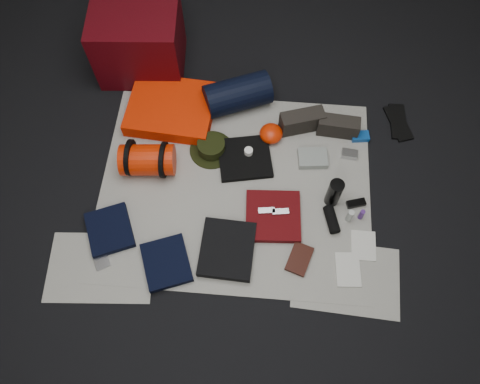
# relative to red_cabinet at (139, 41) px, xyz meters

# --- Properties ---
(floor) EXTENTS (4.50, 4.50, 0.02)m
(floor) POSITION_rel_red_cabinet_xyz_m (0.70, -0.89, -0.24)
(floor) COLOR black
(floor) RESTS_ON ground
(newspaper_mat) EXTENTS (1.60, 1.30, 0.01)m
(newspaper_mat) POSITION_rel_red_cabinet_xyz_m (0.70, -0.89, -0.22)
(newspaper_mat) COLOR #B7B6A9
(newspaper_mat) RESTS_ON floor
(newspaper_sheet_front_left) EXTENTS (0.61, 0.44, 0.00)m
(newspaper_sheet_front_left) POSITION_rel_red_cabinet_xyz_m (-0.00, -1.44, -0.22)
(newspaper_sheet_front_left) COLOR #B7B6A9
(newspaper_sheet_front_left) RESTS_ON floor
(newspaper_sheet_front_right) EXTENTS (0.60, 0.43, 0.00)m
(newspaper_sheet_front_right) POSITION_rel_red_cabinet_xyz_m (1.35, -1.39, -0.22)
(newspaper_sheet_front_right) COLOR #B7B6A9
(newspaper_sheet_front_right) RESTS_ON floor
(red_cabinet) EXTENTS (0.57, 0.49, 0.45)m
(red_cabinet) POSITION_rel_red_cabinet_xyz_m (0.00, 0.00, 0.00)
(red_cabinet) COLOR #46050B
(red_cabinet) RESTS_ON floor
(sleeping_pad) EXTENTS (0.56, 0.47, 0.10)m
(sleeping_pad) POSITION_rel_red_cabinet_xyz_m (0.24, -0.39, -0.17)
(sleeping_pad) COLOR #EF2702
(sleeping_pad) RESTS_ON newspaper_mat
(stuff_sack) EXTENTS (0.33, 0.21, 0.19)m
(stuff_sack) POSITION_rel_red_cabinet_xyz_m (0.17, -0.80, -0.13)
(stuff_sack) COLOR red
(stuff_sack) RESTS_ON newspaper_mat
(sack_strap_left) EXTENTS (0.02, 0.22, 0.22)m
(sack_strap_left) POSITION_rel_red_cabinet_xyz_m (0.07, -0.80, -0.11)
(sack_strap_left) COLOR black
(sack_strap_left) RESTS_ON newspaper_mat
(sack_strap_right) EXTENTS (0.03, 0.22, 0.22)m
(sack_strap_right) POSITION_rel_red_cabinet_xyz_m (0.27, -0.80, -0.11)
(sack_strap_right) COLOR black
(sack_strap_right) RESTS_ON newspaper_mat
(navy_duffel) EXTENTS (0.46, 0.36, 0.21)m
(navy_duffel) POSITION_rel_red_cabinet_xyz_m (0.66, -0.29, -0.11)
(navy_duffel) COLOR black
(navy_duffel) RESTS_ON newspaper_mat
(boonie_brim) EXTENTS (0.34, 0.34, 0.01)m
(boonie_brim) POSITION_rel_red_cabinet_xyz_m (0.53, -0.64, -0.22)
(boonie_brim) COLOR black
(boonie_brim) RESTS_ON newspaper_mat
(boonie_crown) EXTENTS (0.17, 0.17, 0.07)m
(boonie_crown) POSITION_rel_red_cabinet_xyz_m (0.53, -0.64, -0.17)
(boonie_crown) COLOR black
(boonie_crown) RESTS_ON boonie_brim
(hiking_boot_left) EXTENTS (0.29, 0.18, 0.14)m
(hiking_boot_left) POSITION_rel_red_cabinet_xyz_m (1.08, -0.43, -0.15)
(hiking_boot_left) COLOR black
(hiking_boot_left) RESTS_ON newspaper_mat
(hiking_boot_right) EXTENTS (0.26, 0.11, 0.13)m
(hiking_boot_right) POSITION_rel_red_cabinet_xyz_m (1.30, -0.45, -0.16)
(hiking_boot_right) COLOR black
(hiking_boot_right) RESTS_ON newspaper_mat
(flip_flop_left) EXTENTS (0.10, 0.27, 0.01)m
(flip_flop_left) POSITION_rel_red_cabinet_xyz_m (1.69, -0.34, -0.22)
(flip_flop_left) COLOR black
(flip_flop_left) RESTS_ON floor
(flip_flop_right) EXTENTS (0.18, 0.29, 0.01)m
(flip_flop_right) POSITION_rel_red_cabinet_xyz_m (1.70, -0.35, -0.22)
(flip_flop_right) COLOR black
(flip_flop_right) RESTS_ON floor
(trousers_navy_a) EXTENTS (0.33, 0.35, 0.04)m
(trousers_navy_a) POSITION_rel_red_cabinet_xyz_m (0.01, -1.23, -0.20)
(trousers_navy_a) COLOR black
(trousers_navy_a) RESTS_ON newspaper_mat
(trousers_navy_b) EXTENTS (0.32, 0.34, 0.04)m
(trousers_navy_b) POSITION_rel_red_cabinet_xyz_m (0.36, -1.39, -0.20)
(trousers_navy_b) COLOR black
(trousers_navy_b) RESTS_ON newspaper_mat
(trousers_charcoal) EXTENTS (0.31, 0.35, 0.05)m
(trousers_charcoal) POSITION_rel_red_cabinet_xyz_m (0.69, -1.29, -0.19)
(trousers_charcoal) COLOR black
(trousers_charcoal) RESTS_ON newspaper_mat
(black_tshirt) EXTENTS (0.37, 0.35, 0.03)m
(black_tshirt) POSITION_rel_red_cabinet_xyz_m (0.74, -0.69, -0.20)
(black_tshirt) COLOR black
(black_tshirt) RESTS_ON newspaper_mat
(red_shirt) EXTENTS (0.33, 0.33, 0.04)m
(red_shirt) POSITION_rel_red_cabinet_xyz_m (0.93, -1.07, -0.20)
(red_shirt) COLOR #51080B
(red_shirt) RESTS_ON newspaper_mat
(orange_stuff_sack) EXTENTS (0.18, 0.18, 0.09)m
(orange_stuff_sack) POSITION_rel_red_cabinet_xyz_m (0.89, -0.52, -0.17)
(orange_stuff_sack) COLOR red
(orange_stuff_sack) RESTS_ON newspaper_mat
(first_aid_pouch) EXTENTS (0.19, 0.15, 0.04)m
(first_aid_pouch) POSITION_rel_red_cabinet_xyz_m (1.15, -0.66, -0.20)
(first_aid_pouch) COLOR gray
(first_aid_pouch) RESTS_ON newspaper_mat
(water_bottle) EXTENTS (0.11, 0.11, 0.21)m
(water_bottle) POSITION_rel_red_cabinet_xyz_m (1.27, -0.93, -0.11)
(water_bottle) COLOR black
(water_bottle) RESTS_ON newspaper_mat
(speaker) EXTENTS (0.10, 0.17, 0.06)m
(speaker) POSITION_rel_red_cabinet_xyz_m (1.26, -1.06, -0.19)
(speaker) COLOR black
(speaker) RESTS_ON newspaper_mat
(compact_camera) EXTENTS (0.10, 0.07, 0.04)m
(compact_camera) POSITION_rel_red_cabinet_xyz_m (1.38, -0.62, -0.20)
(compact_camera) COLOR #B2B2B7
(compact_camera) RESTS_ON newspaper_mat
(cyan_case) EXTENTS (0.12, 0.08, 0.03)m
(cyan_case) POSITION_rel_red_cabinet_xyz_m (1.45, -0.48, -0.20)
(cyan_case) COLOR #0F4491
(cyan_case) RESTS_ON newspaper_mat
(toiletry_purple) EXTENTS (0.03, 0.03, 0.08)m
(toiletry_purple) POSITION_rel_red_cabinet_xyz_m (1.43, -1.02, -0.18)
(toiletry_purple) COLOR #492373
(toiletry_purple) RESTS_ON newspaper_mat
(toiletry_clear) EXTENTS (0.04, 0.04, 0.10)m
(toiletry_clear) POSITION_rel_red_cabinet_xyz_m (1.36, -1.04, -0.17)
(toiletry_clear) COLOR #ADB2AD
(toiletry_clear) RESTS_ON newspaper_mat
(paperback_book) EXTENTS (0.16, 0.20, 0.02)m
(paperback_book) POSITION_rel_red_cabinet_xyz_m (1.09, -1.31, -0.21)
(paperback_book) COLOR black
(paperback_book) RESTS_ON newspaper_mat
(map_booklet) EXTENTS (0.14, 0.20, 0.01)m
(map_booklet) POSITION_rel_red_cabinet_xyz_m (1.36, -1.34, -0.21)
(map_booklet) COLOR beige
(map_booklet) RESTS_ON newspaper_mat
(map_printout) EXTENTS (0.14, 0.18, 0.01)m
(map_printout) POSITION_rel_red_cabinet_xyz_m (1.45, -1.20, -0.22)
(map_printout) COLOR beige
(map_printout) RESTS_ON newspaper_mat
(sunglasses) EXTENTS (0.12, 0.07, 0.03)m
(sunglasses) POSITION_rel_red_cabinet_xyz_m (1.41, -0.94, -0.21)
(sunglasses) COLOR black
(sunglasses) RESTS_ON newspaper_mat
(key_cluster) EXTENTS (0.11, 0.11, 0.01)m
(key_cluster) POSITION_rel_red_cabinet_xyz_m (0.00, -1.41, -0.21)
(key_cluster) COLOR #B2B2B7
(key_cluster) RESTS_ON newspaper_mat
(tape_roll) EXTENTS (0.05, 0.05, 0.04)m
(tape_roll) POSITION_rel_red_cabinet_xyz_m (0.76, -0.66, -0.17)
(tape_roll) COLOR white
(tape_roll) RESTS_ON black_tshirt
(energy_bar_a) EXTENTS (0.10, 0.05, 0.01)m
(energy_bar_a) POSITION_rel_red_cabinet_xyz_m (0.89, -1.05, -0.17)
(energy_bar_a) COLOR #B2B2B7
(energy_bar_a) RESTS_ON red_shirt
(energy_bar_b) EXTENTS (0.10, 0.05, 0.01)m
(energy_bar_b) POSITION_rel_red_cabinet_xyz_m (0.97, -1.05, -0.17)
(energy_bar_b) COLOR #B2B2B7
(energy_bar_b) RESTS_ON red_shirt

